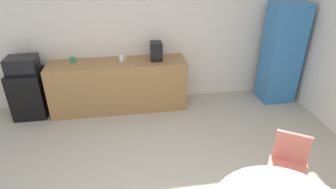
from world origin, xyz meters
TOP-DOWN VIEW (x-y plane):
  - wall_back at (0.00, 3.00)m, footprint 6.00×0.10m
  - counter_block at (-0.45, 2.65)m, footprint 2.39×0.60m
  - mini_fridge at (-1.99, 2.65)m, footprint 0.54×0.54m
  - microwave at (-1.99, 2.65)m, footprint 0.48×0.38m
  - locker_cabinet at (2.55, 2.55)m, footprint 0.60×0.50m
  - chair_coral at (1.45, 0.22)m, footprint 0.58×0.58m
  - mug_white at (-0.36, 2.68)m, footprint 0.13×0.08m
  - mug_green at (-1.20, 2.75)m, footprint 0.13×0.08m
  - coffee_maker at (0.24, 2.65)m, footprint 0.20×0.24m

SIDE VIEW (x-z plane):
  - mini_fridge at x=-1.99m, z-range 0.00..0.82m
  - counter_block at x=-0.45m, z-range 0.00..0.90m
  - chair_coral at x=1.45m, z-range 0.11..0.94m
  - locker_cabinet at x=2.55m, z-range 0.00..1.84m
  - microwave at x=-1.99m, z-range 0.82..1.08m
  - mug_white at x=-0.36m, z-range 0.90..1.00m
  - mug_green at x=-1.20m, z-range 0.90..1.00m
  - coffee_maker at x=0.24m, z-range 0.90..1.22m
  - wall_back at x=0.00m, z-range 0.00..2.60m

